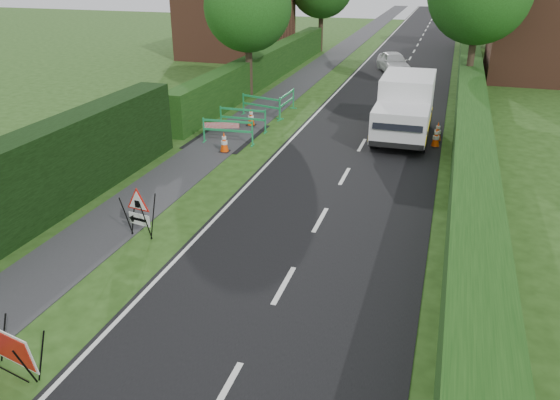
# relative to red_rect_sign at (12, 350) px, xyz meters

# --- Properties ---
(ground) EXTENTS (120.00, 120.00, 0.00)m
(ground) POSITION_rel_red_rect_sign_xyz_m (1.21, 3.11, -0.52)
(ground) COLOR #224112
(ground) RESTS_ON ground
(road_surface) EXTENTS (6.00, 90.00, 0.02)m
(road_surface) POSITION_rel_red_rect_sign_xyz_m (3.71, 38.11, -0.51)
(road_surface) COLOR black
(road_surface) RESTS_ON ground
(footpath) EXTENTS (2.00, 90.00, 0.02)m
(footpath) POSITION_rel_red_rect_sign_xyz_m (-1.79, 38.11, -0.51)
(footpath) COLOR #2D2D30
(footpath) RESTS_ON ground
(hedge_west_far) EXTENTS (1.00, 24.00, 1.80)m
(hedge_west_far) POSITION_rel_red_rect_sign_xyz_m (-3.79, 25.11, -0.52)
(hedge_west_far) COLOR #14380F
(hedge_west_far) RESTS_ON ground
(hedge_east) EXTENTS (1.20, 50.00, 1.50)m
(hedge_east) POSITION_rel_red_rect_sign_xyz_m (7.71, 19.11, -0.52)
(hedge_east) COLOR #14380F
(hedge_east) RESTS_ON ground
(house_west) EXTENTS (7.50, 7.40, 7.88)m
(house_west) POSITION_rel_red_rect_sign_xyz_m (-8.79, 33.11, 2.38)
(house_west) COLOR brown
(house_west) RESTS_ON ground
(house_east_a) EXTENTS (7.50, 7.40, 7.88)m
(house_east_a) POSITION_rel_red_rect_sign_xyz_m (12.21, 31.11, 2.38)
(house_east_a) COLOR brown
(house_east_a) RESTS_ON ground
(house_east_b) EXTENTS (7.50, 7.40, 7.88)m
(house_east_b) POSITION_rel_red_rect_sign_xyz_m (13.21, 45.11, 2.38)
(house_east_b) COLOR brown
(house_east_b) RESTS_ON ground
(tree_nw) EXTENTS (4.40, 4.40, 6.70)m
(tree_nw) POSITION_rel_red_rect_sign_xyz_m (-3.39, 21.11, 3.96)
(tree_nw) COLOR #2D2116
(tree_nw) RESTS_ON ground
(red_rect_sign) EXTENTS (1.16, 0.84, 0.90)m
(red_rect_sign) POSITION_rel_red_rect_sign_xyz_m (0.00, 0.00, 0.00)
(red_rect_sign) COLOR black
(red_rect_sign) RESTS_ON ground
(triangle_sign) EXTENTS (0.93, 0.93, 1.18)m
(triangle_sign) POSITION_rel_red_rect_sign_xyz_m (-0.60, 5.22, 0.30)
(triangle_sign) COLOR black
(triangle_sign) RESTS_ON ground
(works_van) EXTENTS (2.11, 5.28, 2.40)m
(works_van) POSITION_rel_red_rect_sign_xyz_m (5.10, 16.31, 0.75)
(works_van) COLOR silver
(works_van) RESTS_ON ground
(traffic_cone_0) EXTENTS (0.38, 0.38, 0.79)m
(traffic_cone_0) POSITION_rel_red_rect_sign_xyz_m (6.46, 15.31, -0.13)
(traffic_cone_0) COLOR black
(traffic_cone_0) RESTS_ON ground
(traffic_cone_1) EXTENTS (0.38, 0.38, 0.79)m
(traffic_cone_1) POSITION_rel_red_rect_sign_xyz_m (6.48, 16.11, -0.13)
(traffic_cone_1) COLOR black
(traffic_cone_1) RESTS_ON ground
(traffic_cone_2) EXTENTS (0.38, 0.38, 0.79)m
(traffic_cone_2) POSITION_rel_red_rect_sign_xyz_m (5.89, 18.34, -0.13)
(traffic_cone_2) COLOR black
(traffic_cone_2) RESTS_ON ground
(traffic_cone_3) EXTENTS (0.38, 0.38, 0.79)m
(traffic_cone_3) POSITION_rel_red_rect_sign_xyz_m (-1.15, 12.28, -0.13)
(traffic_cone_3) COLOR black
(traffic_cone_3) RESTS_ON ground
(traffic_cone_4) EXTENTS (0.38, 0.38, 0.79)m
(traffic_cone_4) POSITION_rel_red_rect_sign_xyz_m (-1.40, 15.91, -0.13)
(traffic_cone_4) COLOR black
(traffic_cone_4) RESTS_ON ground
(ped_barrier_0) EXTENTS (2.08, 0.50, 1.00)m
(ped_barrier_0) POSITION_rel_red_rect_sign_xyz_m (-1.39, 13.24, 0.11)
(ped_barrier_0) COLOR #1B954D
(ped_barrier_0) RESTS_ON ground
(ped_barrier_1) EXTENTS (2.06, 0.36, 1.00)m
(ped_barrier_1) POSITION_rel_red_rect_sign_xyz_m (-1.46, 15.06, 0.11)
(ped_barrier_1) COLOR #1B954D
(ped_barrier_1) RESTS_ON ground
(ped_barrier_2) EXTENTS (2.08, 0.86, 1.00)m
(ped_barrier_2) POSITION_rel_red_rect_sign_xyz_m (-1.42, 17.32, 0.11)
(ped_barrier_2) COLOR #1B954D
(ped_barrier_2) RESTS_ON ground
(ped_barrier_3) EXTENTS (0.41, 2.07, 1.00)m
(ped_barrier_3) POSITION_rel_red_rect_sign_xyz_m (-0.49, 18.32, 0.11)
(ped_barrier_3) COLOR #1B954D
(ped_barrier_3) RESTS_ON ground
(redwhite_plank) EXTENTS (1.43, 0.54, 0.25)m
(redwhite_plank) POSITION_rel_red_rect_sign_xyz_m (-2.06, 14.13, -0.52)
(redwhite_plank) COLOR red
(redwhite_plank) RESTS_ON ground
(hatchback_car) EXTENTS (2.77, 4.09, 1.29)m
(hatchback_car) POSITION_rel_red_rect_sign_xyz_m (3.11, 29.99, 0.13)
(hatchback_car) COLOR white
(hatchback_car) RESTS_ON ground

